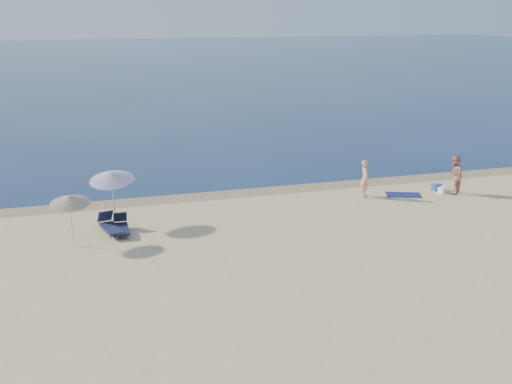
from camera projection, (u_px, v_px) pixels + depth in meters
sea at (129, 61)px, 106.11m from camera, size 240.00×160.00×0.01m
wet_sand_strip at (302, 188)px, 32.01m from camera, size 240.00×1.60×0.00m
person_left at (365, 179)px, 30.28m from camera, size 0.53×0.71×1.76m
person_right at (455, 175)px, 30.73m from camera, size 1.14×1.15×1.87m
beach_towel at (403, 195)px, 30.74m from camera, size 1.84×1.43×0.03m
white_bag at (442, 190)px, 31.06m from camera, size 0.42×0.40×0.29m
blue_cooler at (436, 187)px, 31.52m from camera, size 0.49×0.39×0.31m
umbrella_near at (112, 176)px, 26.08m from camera, size 2.37×2.39×2.42m
umbrella_far at (70, 200)px, 23.92m from camera, size 1.77×1.79×2.06m
lounger_left at (110, 226)px, 25.50m from camera, size 0.95×1.85×0.78m
lounger_right at (121, 227)px, 25.51m from camera, size 0.58×1.65×0.72m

